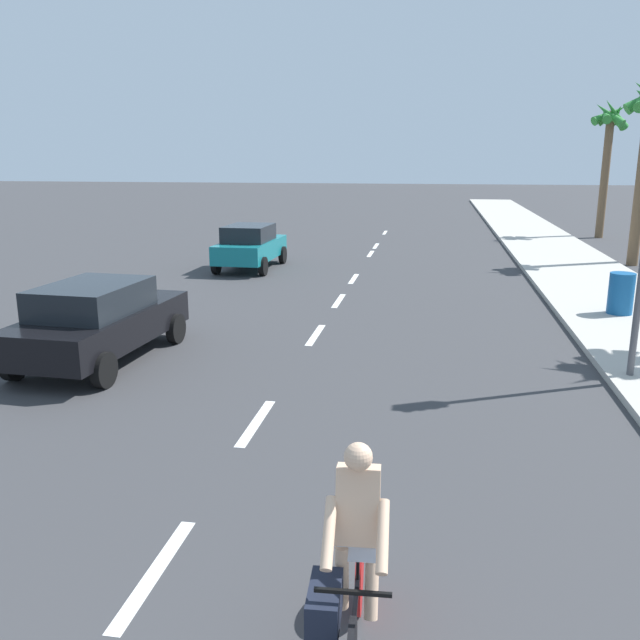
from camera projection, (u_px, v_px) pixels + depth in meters
ground_plane at (350, 284)px, 20.73m from camera, size 160.00×160.00×0.00m
sidewalk_strip at (586, 278)px, 21.40m from camera, size 3.60×80.00×0.14m
lane_stripe_1 at (155, 572)px, 6.37m from camera, size 0.16×1.80×0.01m
lane_stripe_2 at (256, 422)px, 9.95m from camera, size 0.16×1.80×0.01m
lane_stripe_3 at (316, 335)px, 14.84m from camera, size 0.16×1.80×0.01m
lane_stripe_4 at (339, 301)px, 18.35m from camera, size 0.16×1.80×0.01m
lane_stripe_5 at (354, 279)px, 21.65m from camera, size 0.16×1.80×0.01m
lane_stripe_6 at (371, 254)px, 27.21m from camera, size 0.16×1.80×0.01m
lane_stripe_7 at (376, 246)px, 29.61m from camera, size 0.16×1.80×0.01m
lane_stripe_8 at (385, 233)px, 34.83m from camera, size 0.16×1.80×0.01m
cyclist at (350, 564)px, 5.12m from camera, size 0.64×1.71×1.82m
parked_car_black at (98, 319)px, 12.77m from camera, size 2.16×4.35×1.57m
parked_car_teal at (250, 245)px, 23.41m from camera, size 1.91×3.99×1.57m
palm_tree_distant at (609, 134)px, 31.48m from camera, size 1.87×1.72×6.69m
trash_bin_far at (621, 293)px, 16.14m from camera, size 0.60×0.60×1.01m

